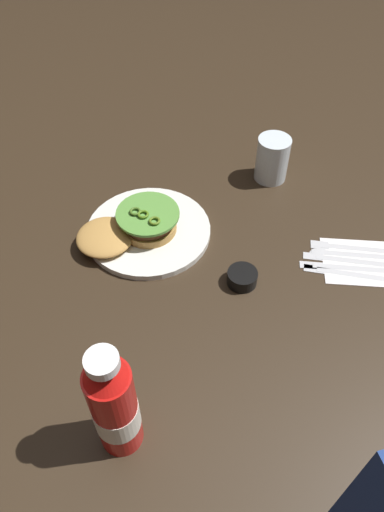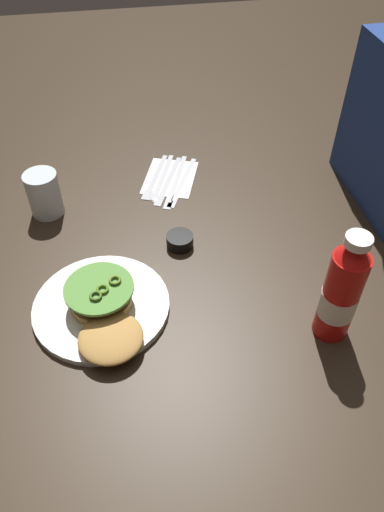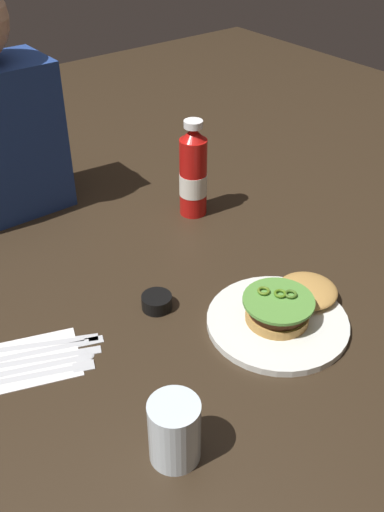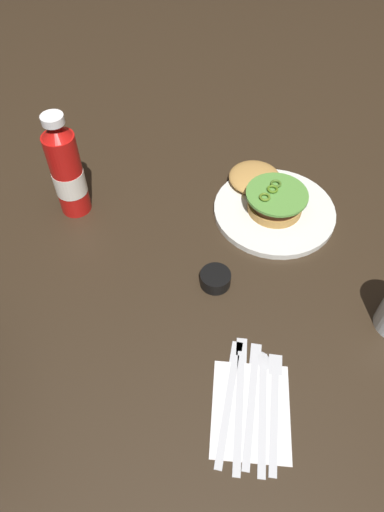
# 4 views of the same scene
# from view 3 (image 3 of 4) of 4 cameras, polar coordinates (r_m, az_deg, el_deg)

# --- Properties ---
(ground_plane) EXTENTS (3.00, 3.00, 0.00)m
(ground_plane) POSITION_cam_3_polar(r_m,az_deg,el_deg) (1.08, -2.58, -6.25)
(ground_plane) COLOR #2E2216
(dinner_plate) EXTENTS (0.26, 0.26, 0.01)m
(dinner_plate) POSITION_cam_3_polar(r_m,az_deg,el_deg) (1.07, 8.38, -6.43)
(dinner_plate) COLOR silver
(dinner_plate) RESTS_ON ground_plane
(burger_sandwich) EXTENTS (0.21, 0.13, 0.05)m
(burger_sandwich) POSITION_cam_3_polar(r_m,az_deg,el_deg) (1.08, 9.50, -4.47)
(burger_sandwich) COLOR #B48341
(burger_sandwich) RESTS_ON dinner_plate
(ketchup_bottle) EXTENTS (0.06, 0.06, 0.23)m
(ketchup_bottle) POSITION_cam_3_polar(r_m,az_deg,el_deg) (1.33, 0.12, 8.07)
(ketchup_bottle) COLOR red
(ketchup_bottle) RESTS_ON ground_plane
(water_glass) EXTENTS (0.07, 0.07, 0.10)m
(water_glass) POSITION_cam_3_polar(r_m,az_deg,el_deg) (0.84, -1.73, -16.78)
(water_glass) COLOR silver
(water_glass) RESTS_ON ground_plane
(condiment_cup) EXTENTS (0.06, 0.06, 0.03)m
(condiment_cup) POSITION_cam_3_polar(r_m,az_deg,el_deg) (1.09, -3.48, -4.51)
(condiment_cup) COLOR black
(condiment_cup) RESTS_ON ground_plane
(napkin) EXTENTS (0.19, 0.17, 0.00)m
(napkin) POSITION_cam_3_polar(r_m,az_deg,el_deg) (1.03, -15.36, -9.84)
(napkin) COLOR white
(napkin) RESTS_ON ground_plane
(fork_utensil) EXTENTS (0.18, 0.09, 0.00)m
(fork_utensil) POSITION_cam_3_polar(r_m,az_deg,el_deg) (1.00, -14.10, -10.96)
(fork_utensil) COLOR silver
(fork_utensil) RESTS_ON napkin
(spoon_utensil) EXTENTS (0.19, 0.08, 0.00)m
(spoon_utensil) POSITION_cam_3_polar(r_m,az_deg,el_deg) (1.02, -13.58, -10.13)
(spoon_utensil) COLOR silver
(spoon_utensil) RESTS_ON napkin
(table_knife) EXTENTS (0.19, 0.10, 0.00)m
(table_knife) POSITION_cam_3_polar(r_m,az_deg,el_deg) (1.03, -13.93, -9.53)
(table_knife) COLOR silver
(table_knife) RESTS_ON napkin
(steak_knife) EXTENTS (0.21, 0.09, 0.00)m
(steak_knife) POSITION_cam_3_polar(r_m,az_deg,el_deg) (1.04, -13.99, -8.78)
(steak_knife) COLOR silver
(steak_knife) RESTS_ON napkin
(butter_knife) EXTENTS (0.19, 0.11, 0.00)m
(butter_knife) POSITION_cam_3_polar(r_m,az_deg,el_deg) (1.05, -14.15, -8.23)
(butter_knife) COLOR silver
(butter_knife) RESTS_ON napkin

